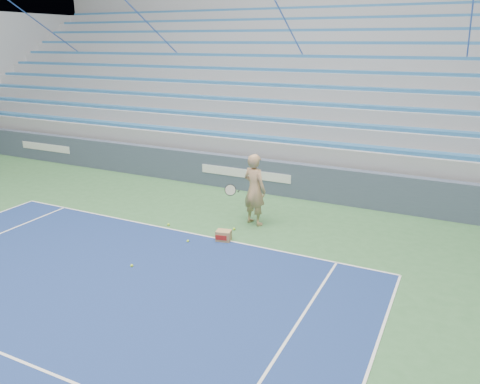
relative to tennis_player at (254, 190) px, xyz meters
name	(u,v)px	position (x,y,z in m)	size (l,w,h in m)	color
sponsor_barrier	(247,174)	(-1.47, 2.65, -0.42)	(30.00, 0.32, 1.10)	#3F4B60
bleachers	(305,100)	(-1.47, 8.37, 1.38)	(31.00, 9.15, 7.30)	#93959B
tennis_player	(254,190)	(0.00, 0.00, 0.00)	(1.01, 0.95, 1.94)	tan
ball_box	(224,236)	(-0.21, -1.38, -0.84)	(0.41, 0.34, 0.27)	#A88351
tennis_ball_0	(234,229)	(-0.28, -0.65, -0.94)	(0.07, 0.07, 0.07)	#BBF131
tennis_ball_1	(132,266)	(-1.36, -3.52, -0.94)	(0.07, 0.07, 0.07)	#BBF131
tennis_ball_2	(188,241)	(-0.96, -1.85, -0.94)	(0.07, 0.07, 0.07)	#BBF131
tennis_ball_3	(168,225)	(-2.00, -1.15, -0.94)	(0.07, 0.07, 0.07)	#BBF131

